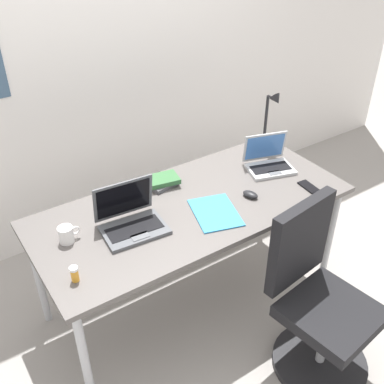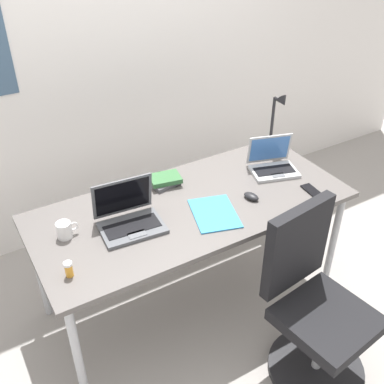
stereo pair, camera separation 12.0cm
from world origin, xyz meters
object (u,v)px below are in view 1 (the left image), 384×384
Objects in this scene: computer_mouse at (250,195)px; paper_folder_by_keyboard at (215,212)px; office_chair at (317,307)px; laptop_near_mouse at (269,162)px; laptop_center at (131,220)px; desk_lamp at (269,120)px; pill_bottle at (75,274)px; cell_phone at (309,187)px; book_stack at (163,181)px; coffee_mug at (66,234)px.

computer_mouse is 0.26m from paper_folder_by_keyboard.
office_chair is (-0.02, -0.61, -0.36)m from computer_mouse.
laptop_center is at bearing -176.72° from laptop_near_mouse.
desk_lamp is 1.29× the size of paper_folder_by_keyboard.
laptop_center is 0.46m from paper_folder_by_keyboard.
office_chair is (1.07, -0.53, -0.38)m from pill_bottle.
cell_phone is 0.44× the size of paper_folder_by_keyboard.
book_stack is (0.74, 0.46, -0.01)m from pill_bottle.
office_chair is (0.68, -0.74, -0.39)m from laptop_center.
paper_folder_by_keyboard is at bearing -16.32° from coffee_mug.
laptop_center reaches higher than coffee_mug.
desk_lamp reaches higher than laptop_center.
laptop_center is 1.12× the size of paper_folder_by_keyboard.
office_chair reaches higher than coffee_mug.
coffee_mug is at bearing 163.68° from paper_folder_by_keyboard.
book_stack is 0.69m from coffee_mug.
desk_lamp is 1.25m from office_chair.
desk_lamp is at bearing 13.21° from laptop_center.
laptop_center is at bearing -143.42° from book_stack.
computer_mouse is at bearing -10.47° from laptop_center.
computer_mouse is at bearing 88.14° from office_chair.
laptop_center is (-1.18, -0.28, -0.15)m from desk_lamp.
laptop_center reaches higher than pill_bottle.
paper_folder_by_keyboard is (0.83, 0.06, -0.04)m from pill_bottle.
laptop_center is 0.33m from coffee_mug.
laptop_near_mouse is 0.59m from paper_folder_by_keyboard.
laptop_near_mouse is 2.45× the size of cell_phone.
desk_lamp is 3.54× the size of coffee_mug.
laptop_center reaches higher than cell_phone.
office_chair is (1.00, -0.82, -0.39)m from coffee_mug.
desk_lamp is 1.52m from coffee_mug.
book_stack is (0.34, 0.26, -0.02)m from laptop_center.
cell_phone is (0.35, -0.12, -0.01)m from computer_mouse.
computer_mouse is 0.31× the size of paper_folder_by_keyboard.
laptop_near_mouse is 1.66× the size of book_stack.
laptop_center reaches higher than computer_mouse.
office_chair is (0.33, -0.99, -0.37)m from book_stack.
laptop_near_mouse is at bearing 3.28° from laptop_center.
desk_lamp is at bearing 1.50° from book_stack.
computer_mouse is (-0.30, -0.19, -0.03)m from laptop_near_mouse.
pill_bottle is 0.39× the size of book_stack.
book_stack is (-0.70, 0.50, 0.02)m from cell_phone.
cell_phone is (1.05, -0.25, -0.04)m from laptop_center.
paper_folder_by_keyboard is at bearing -76.63° from book_stack.
desk_lamp is 2.00× the size of book_stack.
book_stack is 0.65× the size of paper_folder_by_keyboard.
cell_phone is at bearing -13.19° from laptop_center.
laptop_near_mouse is 0.68m from book_stack.
computer_mouse is 0.52m from book_stack.
computer_mouse is 1.04m from coffee_mug.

